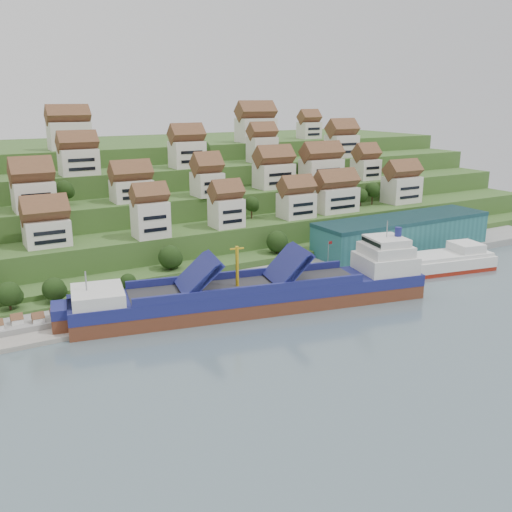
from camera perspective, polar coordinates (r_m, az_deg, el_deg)
ground at (r=141.45m, az=3.71°, el=-4.32°), size 300.00×300.00×0.00m
quay at (r=163.71m, az=6.67°, el=-1.18°), size 180.00×14.00×2.20m
pebble_beach at (r=132.44m, az=-20.99°, el=-6.57°), size 45.00×20.00×1.00m
hillside at (r=229.57m, az=-10.71°, el=5.97°), size 260.00×128.00×31.00m
hillside_village at (r=187.22m, az=-6.04°, el=8.13°), size 159.12×64.09×29.08m
hillside_trees at (r=172.13m, az=-5.77°, el=4.86°), size 136.78×62.22×30.98m
warehouse at (r=183.87m, az=14.42°, el=2.26°), size 60.00×15.00×10.00m
flagpole at (r=157.19m, az=7.26°, el=0.28°), size 1.28×0.16×8.00m
beach_huts at (r=130.48m, az=-21.84°, el=-6.24°), size 14.40×3.70×2.20m
cargo_ship at (r=134.47m, az=0.85°, el=-3.78°), size 84.68×29.25×18.65m
second_ship at (r=172.36m, az=18.47°, el=-0.56°), size 29.96×15.51×8.27m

